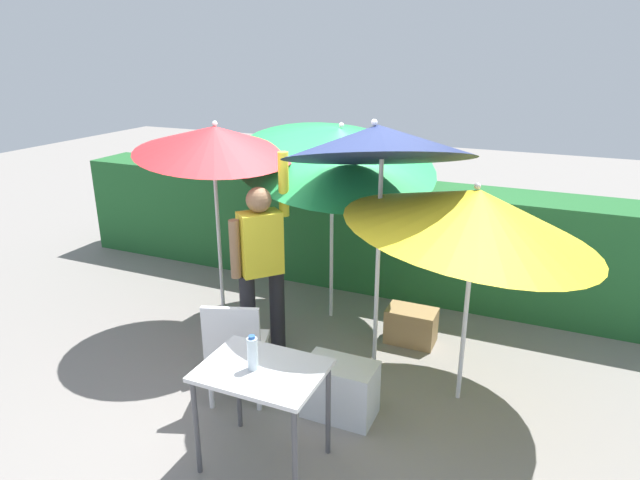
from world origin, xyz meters
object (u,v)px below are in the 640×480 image
object	(u,v)px
crate_cardboard	(411,326)
bottle_water	(253,353)
umbrella_yellow	(378,142)
cooler_box	(340,389)
umbrella_orange	(337,145)
folding_table	(262,380)
umbrella_rainbow	(214,140)
person_vendor	(261,261)
chair_plastic	(236,344)
umbrella_navy	(475,212)

from	to	relation	value
crate_cardboard	bottle_water	world-z (taller)	bottle_water
umbrella_yellow	bottle_water	bearing A→B (deg)	-104.34
umbrella_yellow	cooler_box	bearing A→B (deg)	-92.15
umbrella_orange	cooler_box	distance (m)	2.32
cooler_box	folding_table	xyz separation A→B (m)	(-0.28, -0.69, 0.43)
umbrella_rainbow	bottle_water	size ratio (longest dim) A/B	9.01
person_vendor	chair_plastic	size ratio (longest dim) A/B	2.11
umbrella_orange	person_vendor	distance (m)	1.37
umbrella_rainbow	umbrella_yellow	world-z (taller)	umbrella_yellow
umbrella_rainbow	cooler_box	distance (m)	2.47
umbrella_yellow	folding_table	size ratio (longest dim) A/B	3.01
umbrella_rainbow	umbrella_yellow	xyz separation A→B (m)	(1.62, -0.19, 0.12)
umbrella_orange	umbrella_yellow	world-z (taller)	umbrella_yellow
umbrella_orange	bottle_water	distance (m)	2.49
person_vendor	chair_plastic	world-z (taller)	person_vendor
umbrella_navy	cooler_box	size ratio (longest dim) A/B	3.55
chair_plastic	folding_table	size ratio (longest dim) A/B	1.11
chair_plastic	folding_table	xyz separation A→B (m)	(0.55, -0.54, 0.14)
umbrella_rainbow	umbrella_orange	xyz separation A→B (m)	(0.92, 0.70, -0.09)
umbrella_rainbow	person_vendor	size ratio (longest dim) A/B	1.15
umbrella_orange	folding_table	size ratio (longest dim) A/B	2.95
chair_plastic	umbrella_orange	bearing A→B (deg)	84.89
umbrella_rainbow	crate_cardboard	size ratio (longest dim) A/B	4.60
umbrella_yellow	chair_plastic	distance (m)	1.92
umbrella_orange	folding_table	world-z (taller)	umbrella_orange
umbrella_yellow	crate_cardboard	xyz separation A→B (m)	(0.19, 0.66, -1.85)
umbrella_rainbow	bottle_water	bearing A→B (deg)	-51.04
umbrella_orange	bottle_water	bearing A→B (deg)	-81.36
folding_table	cooler_box	bearing A→B (deg)	68.08
umbrella_navy	crate_cardboard	size ratio (longest dim) A/B	4.12
chair_plastic	cooler_box	size ratio (longest dim) A/B	1.63
bottle_water	umbrella_yellow	bearing A→B (deg)	75.66
umbrella_navy	chair_plastic	world-z (taller)	umbrella_navy
umbrella_rainbow	chair_plastic	xyz separation A→B (m)	(0.77, -1.00, -1.40)
person_vendor	crate_cardboard	bearing A→B (deg)	32.83
folding_table	umbrella_yellow	bearing A→B (deg)	77.37
umbrella_rainbow	umbrella_orange	world-z (taller)	umbrella_orange
umbrella_orange	umbrella_navy	bearing A→B (deg)	-32.43
umbrella_yellow	crate_cardboard	world-z (taller)	umbrella_yellow
folding_table	bottle_water	size ratio (longest dim) A/B	3.33
umbrella_yellow	chair_plastic	bearing A→B (deg)	-136.24
person_vendor	chair_plastic	xyz separation A→B (m)	(0.16, -0.71, -0.42)
person_vendor	cooler_box	distance (m)	1.33
umbrella_rainbow	person_vendor	bearing A→B (deg)	-25.60
umbrella_orange	crate_cardboard	distance (m)	1.88
umbrella_navy	folding_table	bearing A→B (deg)	-129.53
folding_table	chair_plastic	bearing A→B (deg)	135.30
umbrella_yellow	chair_plastic	world-z (taller)	umbrella_yellow
person_vendor	umbrella_rainbow	bearing A→B (deg)	154.40
chair_plastic	bottle_water	distance (m)	0.83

